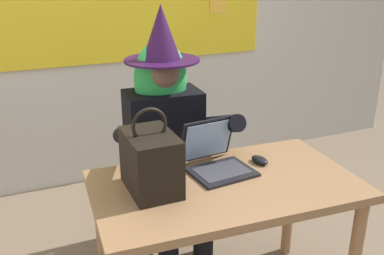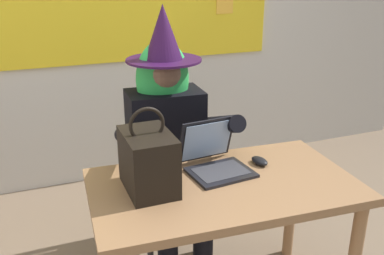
% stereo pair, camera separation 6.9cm
% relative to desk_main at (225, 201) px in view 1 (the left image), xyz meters
% --- Properties ---
extents(desk_main, '(1.25, 0.76, 0.71)m').
position_rel_desk_main_xyz_m(desk_main, '(0.00, 0.00, 0.00)').
color(desk_main, '#8E6642').
rests_on(desk_main, ground).
extents(chair_at_desk, '(0.42, 0.42, 0.91)m').
position_rel_desk_main_xyz_m(chair_at_desk, '(-0.07, 0.70, -0.10)').
color(chair_at_desk, '#2D3347').
rests_on(chair_at_desk, ground).
extents(person_costumed, '(0.62, 0.68, 1.45)m').
position_rel_desk_main_xyz_m(person_costumed, '(-0.07, 0.58, 0.19)').
color(person_costumed, black).
rests_on(person_costumed, ground).
extents(laptop, '(0.31, 0.32, 0.24)m').
position_rel_desk_main_xyz_m(laptop, '(0.02, 0.14, 0.15)').
color(laptop, black).
rests_on(laptop, desk_main).
extents(computer_mouse, '(0.07, 0.11, 0.03)m').
position_rel_desk_main_xyz_m(computer_mouse, '(0.25, 0.11, 0.12)').
color(computer_mouse, black).
rests_on(computer_mouse, desk_main).
extents(handbag, '(0.20, 0.30, 0.38)m').
position_rel_desk_main_xyz_m(handbag, '(-0.33, 0.07, 0.24)').
color(handbag, black).
rests_on(handbag, desk_main).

